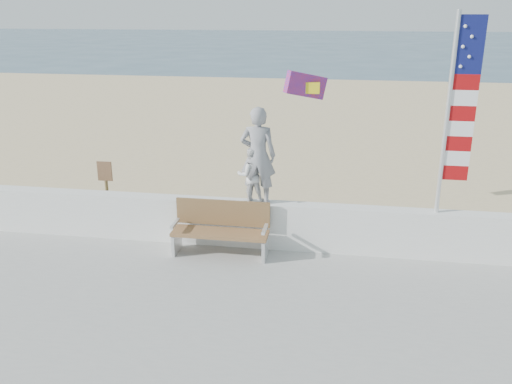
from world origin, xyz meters
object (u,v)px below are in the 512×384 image
adult (258,156)px  child (251,175)px  flag (456,108)px  bench (221,228)px

adult → child: 0.41m
child → adult: bearing=163.7°
child → flag: bearing=163.7°
child → bench: (-0.49, -0.45, -0.92)m
bench → flag: flag is taller
adult → child: adult is taller
bench → flag: (4.04, 0.45, 2.30)m
flag → adult: bearing=180.0°
bench → adult: bearing=35.9°
flag → child: bearing=180.0°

